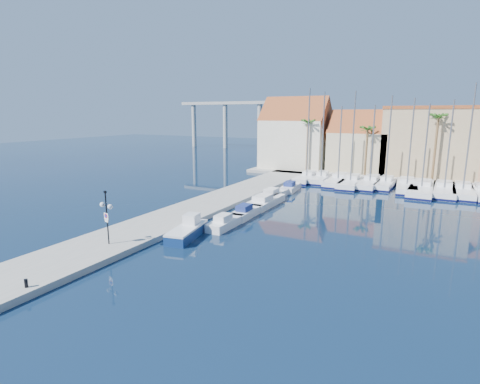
# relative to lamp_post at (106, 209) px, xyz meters

# --- Properties ---
(ground) EXTENTS (260.00, 260.00, 0.00)m
(ground) POSITION_rel_lamp_post_xyz_m (8.28, 1.56, -3.38)
(ground) COLOR black
(ground) RESTS_ON ground
(quay_west) EXTENTS (6.00, 77.00, 0.50)m
(quay_west) POSITION_rel_lamp_post_xyz_m (-0.72, 15.06, -3.13)
(quay_west) COLOR gray
(quay_west) RESTS_ON ground
(shore_north) EXTENTS (54.00, 16.00, 0.50)m
(shore_north) POSITION_rel_lamp_post_xyz_m (18.28, 49.56, -3.13)
(shore_north) COLOR gray
(shore_north) RESTS_ON ground
(lamp_post) EXTENTS (1.47, 0.59, 4.39)m
(lamp_post) POSITION_rel_lamp_post_xyz_m (0.00, 0.00, 0.00)
(lamp_post) COLOR black
(lamp_post) RESTS_ON quay_west
(bollard) EXTENTS (0.21, 0.21, 0.53)m
(bollard) POSITION_rel_lamp_post_xyz_m (1.56, -7.91, -2.62)
(bollard) COLOR black
(bollard) RESTS_ON quay_west
(fishing_boat) EXTENTS (2.83, 5.66, 1.90)m
(fishing_boat) POSITION_rel_lamp_post_xyz_m (3.74, 5.60, -2.75)
(fishing_boat) COLOR navy
(fishing_boat) RESTS_ON ground
(motorboat_west_0) EXTENTS (1.62, 5.02, 1.40)m
(motorboat_west_0) POSITION_rel_lamp_post_xyz_m (5.26, 9.63, -2.87)
(motorboat_west_0) COLOR white
(motorboat_west_0) RESTS_ON ground
(motorboat_west_1) EXTENTS (1.80, 5.29, 1.40)m
(motorboat_west_1) POSITION_rel_lamp_post_xyz_m (5.25, 14.02, -2.87)
(motorboat_west_1) COLOR white
(motorboat_west_1) RESTS_ON ground
(motorboat_west_2) EXTENTS (2.34, 7.29, 1.40)m
(motorboat_west_2) POSITION_rel_lamp_post_xyz_m (4.99, 19.47, -2.87)
(motorboat_west_2) COLOR white
(motorboat_west_2) RESTS_ON ground
(motorboat_west_3) EXTENTS (2.00, 6.19, 1.40)m
(motorboat_west_3) POSITION_rel_lamp_post_xyz_m (4.33, 23.49, -2.87)
(motorboat_west_3) COLOR white
(motorboat_west_3) RESTS_ON ground
(motorboat_west_4) EXTENTS (2.39, 5.84, 1.40)m
(motorboat_west_4) POSITION_rel_lamp_post_xyz_m (4.56, 29.31, -2.87)
(motorboat_west_4) COLOR white
(motorboat_west_4) RESTS_ON ground
(sailboat_0) EXTENTS (2.35, 8.80, 14.63)m
(sailboat_0) POSITION_rel_lamp_post_xyz_m (4.38, 37.71, -2.73)
(sailboat_0) COLOR white
(sailboat_0) RESTS_ON ground
(sailboat_1) EXTENTS (2.68, 8.61, 14.06)m
(sailboat_1) POSITION_rel_lamp_post_xyz_m (6.51, 38.37, -2.74)
(sailboat_1) COLOR white
(sailboat_1) RESTS_ON ground
(sailboat_2) EXTENTS (2.72, 10.17, 11.87)m
(sailboat_2) POSITION_rel_lamp_post_xyz_m (9.42, 37.78, -2.81)
(sailboat_2) COLOR white
(sailboat_2) RESTS_ON ground
(sailboat_3) EXTENTS (3.11, 10.45, 14.00)m
(sailboat_3) POSITION_rel_lamp_post_xyz_m (11.42, 37.10, -2.78)
(sailboat_3) COLOR white
(sailboat_3) RESTS_ON ground
(sailboat_4) EXTENTS (2.92, 9.87, 12.03)m
(sailboat_4) POSITION_rel_lamp_post_xyz_m (14.15, 37.83, -2.80)
(sailboat_4) COLOR white
(sailboat_4) RESTS_ON ground
(sailboat_5) EXTENTS (2.59, 8.52, 13.31)m
(sailboat_5) POSITION_rel_lamp_post_xyz_m (16.29, 38.22, -2.75)
(sailboat_5) COLOR white
(sailboat_5) RESTS_ON ground
(sailboat_6) EXTENTS (3.58, 10.63, 12.91)m
(sailboat_6) POSITION_rel_lamp_post_xyz_m (19.19, 37.84, -2.80)
(sailboat_6) COLOR white
(sailboat_6) RESTS_ON ground
(sailboat_7) EXTENTS (3.43, 11.90, 12.11)m
(sailboat_7) POSITION_rel_lamp_post_xyz_m (21.21, 36.70, -2.82)
(sailboat_7) COLOR white
(sailboat_7) RESTS_ON ground
(sailboat_8) EXTENTS (2.75, 10.41, 12.60)m
(sailboat_8) POSITION_rel_lamp_post_xyz_m (23.95, 37.14, -2.80)
(sailboat_8) COLOR white
(sailboat_8) RESTS_ON ground
(sailboat_9) EXTENTS (2.67, 10.03, 14.64)m
(sailboat_9) POSITION_rel_lamp_post_xyz_m (26.14, 37.35, -2.77)
(sailboat_9) COLOR white
(sailboat_9) RESTS_ON ground
(building_0) EXTENTS (12.30, 9.00, 13.50)m
(building_0) POSITION_rel_lamp_post_xyz_m (-1.72, 48.56, 3.15)
(building_0) COLOR beige
(building_0) RESTS_ON shore_north
(building_1) EXTENTS (10.30, 8.00, 11.00)m
(building_1) POSITION_rel_lamp_post_xyz_m (10.28, 48.56, 1.92)
(building_1) COLOR #C1AE88
(building_1) RESTS_ON shore_north
(building_2) EXTENTS (14.20, 10.20, 11.50)m
(building_2) POSITION_rel_lamp_post_xyz_m (21.28, 49.56, 2.88)
(building_2) COLOR tan
(building_2) RESTS_ON shore_north
(palm_0) EXTENTS (2.60, 2.60, 10.15)m
(palm_0) POSITION_rel_lamp_post_xyz_m (2.28, 43.56, 5.70)
(palm_0) COLOR brown
(palm_0) RESTS_ON shore_north
(palm_1) EXTENTS (2.60, 2.60, 9.15)m
(palm_1) POSITION_rel_lamp_post_xyz_m (12.28, 43.56, 4.76)
(palm_1) COLOR brown
(palm_1) RESTS_ON shore_north
(palm_2) EXTENTS (2.60, 2.60, 11.15)m
(palm_2) POSITION_rel_lamp_post_xyz_m (22.28, 43.56, 6.64)
(palm_2) COLOR brown
(palm_2) RESTS_ON shore_north
(viaduct) EXTENTS (48.00, 2.20, 14.45)m
(viaduct) POSITION_rel_lamp_post_xyz_m (-30.80, 83.56, 6.87)
(viaduct) COLOR #9E9E99
(viaduct) RESTS_ON ground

